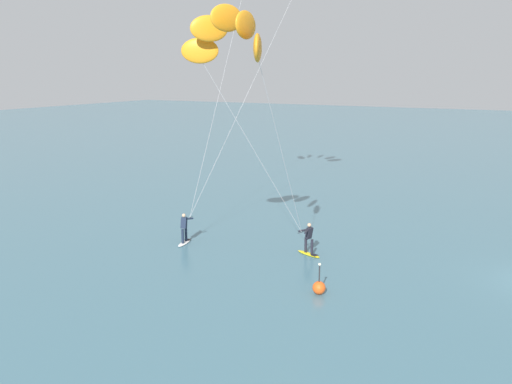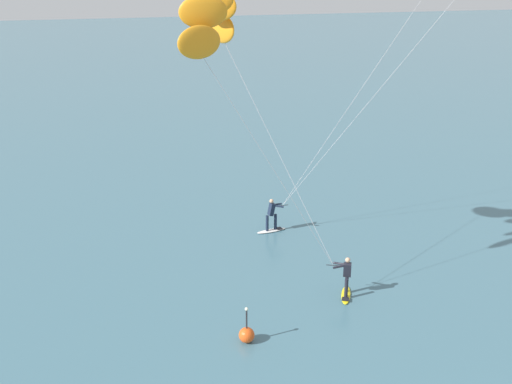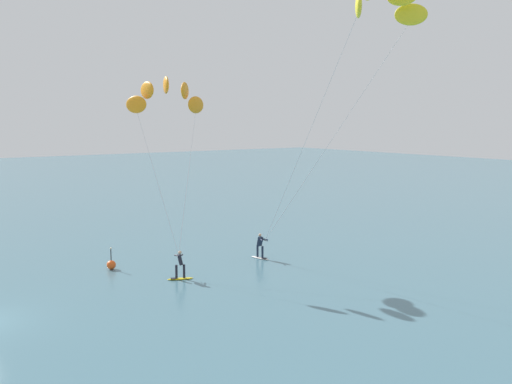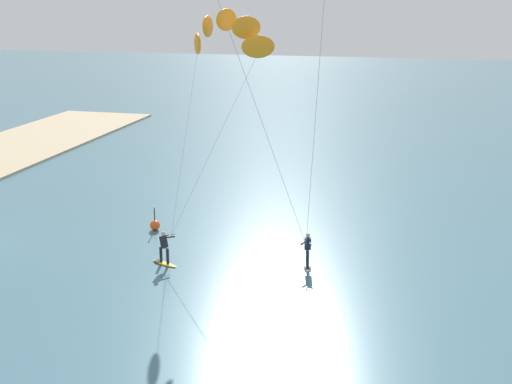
% 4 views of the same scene
% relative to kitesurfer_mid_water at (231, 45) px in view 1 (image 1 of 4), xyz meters
% --- Properties ---
extents(kitesurfer_mid_water, '(6.81, 5.18, 11.85)m').
position_rel_kitesurfer_mid_water_xyz_m(kitesurfer_mid_water, '(0.00, 0.00, 0.00)').
color(kitesurfer_mid_water, yellow).
rests_on(kitesurfer_mid_water, ground).
extents(marker_buoy, '(0.56, 0.56, 1.38)m').
position_rel_kitesurfer_mid_water_xyz_m(marker_buoy, '(0.18, -4.08, -9.94)').
color(marker_buoy, '#EA5119').
rests_on(marker_buoy, ground).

